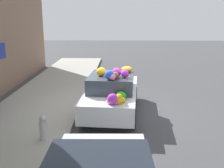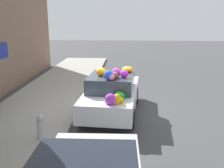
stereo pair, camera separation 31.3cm
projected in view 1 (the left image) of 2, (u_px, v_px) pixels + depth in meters
ground_plane at (110, 113)px, 9.50m from camera, size 60.00×60.00×0.00m
sidewalk_curb at (36, 110)px, 9.55m from camera, size 24.00×3.20×0.13m
fire_hydrant at (43, 128)px, 7.05m from camera, size 0.20×0.20×0.70m
art_car at (112, 93)px, 9.25m from camera, size 4.21×2.02×1.74m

